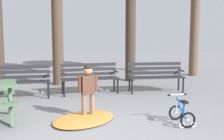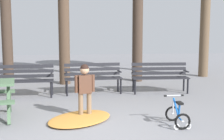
# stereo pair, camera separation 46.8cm
# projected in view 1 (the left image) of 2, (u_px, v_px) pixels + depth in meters

# --- Properties ---
(ground) EXTENTS (36.00, 36.00, 0.00)m
(ground) POSITION_uv_depth(u_px,v_px,m) (100.00, 134.00, 5.09)
(ground) COLOR gray
(park_bench_far_left) EXTENTS (1.60, 0.47, 0.85)m
(park_bench_far_left) POSITION_uv_depth(u_px,v_px,m) (19.00, 79.00, 7.83)
(park_bench_far_left) COLOR #232328
(park_bench_far_left) RESTS_ON ground
(park_bench_left) EXTENTS (1.62, 0.55, 0.85)m
(park_bench_left) POSITION_uv_depth(u_px,v_px,m) (90.00, 76.00, 8.39)
(park_bench_left) COLOR #232328
(park_bench_left) RESTS_ON ground
(park_bench_right) EXTENTS (1.63, 0.56, 0.85)m
(park_bench_right) POSITION_uv_depth(u_px,v_px,m) (156.00, 74.00, 8.65)
(park_bench_right) COLOR #232328
(park_bench_right) RESTS_ON ground
(child_standing) EXTENTS (0.41, 0.20, 1.10)m
(child_standing) POSITION_uv_depth(u_px,v_px,m) (88.00, 86.00, 6.01)
(child_standing) COLOR #7F664C
(child_standing) RESTS_ON ground
(kids_bicycle) EXTENTS (0.39, 0.56, 0.54)m
(kids_bicycle) POSITION_uv_depth(u_px,v_px,m) (182.00, 114.00, 5.65)
(kids_bicycle) COLOR black
(kids_bicycle) RESTS_ON ground
(leaf_pile) EXTENTS (1.72, 1.71, 0.07)m
(leaf_pile) POSITION_uv_depth(u_px,v_px,m) (84.00, 119.00, 5.87)
(leaf_pile) COLOR #C68438
(leaf_pile) RESTS_ON ground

